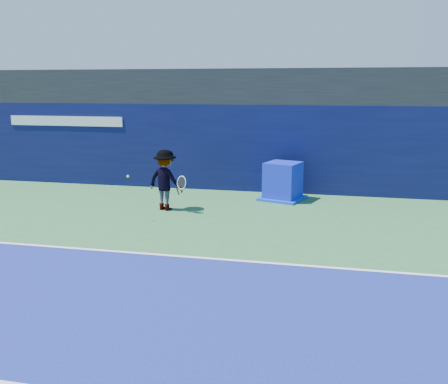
{
  "coord_description": "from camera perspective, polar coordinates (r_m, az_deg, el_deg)",
  "views": [
    {
      "loc": [
        2.7,
        -6.86,
        3.66
      ],
      "look_at": [
        0.05,
        5.2,
        1.0
      ],
      "focal_mm": 40.0,
      "sensor_mm": 36.0,
      "label": 1
    }
  ],
  "objects": [
    {
      "name": "baseline",
      "position": [
        10.86,
        -2.79,
        -7.51
      ],
      "size": [
        24.0,
        0.1,
        0.01
      ],
      "primitive_type": "cube",
      "color": "white",
      "rests_on": "ground"
    },
    {
      "name": "ground",
      "position": [
        8.24,
        -8.42,
        -14.38
      ],
      "size": [
        80.0,
        80.0,
        0.0
      ],
      "primitive_type": "plane",
      "color": "#2F693A",
      "rests_on": "ground"
    },
    {
      "name": "stadium_band",
      "position": [
        18.56,
        4.1,
        11.94
      ],
      "size": [
        36.0,
        3.0,
        1.2
      ],
      "primitive_type": "cube",
      "color": "black",
      "rests_on": "back_wall_assembly"
    },
    {
      "name": "tennis_player",
      "position": [
        14.87,
        -6.7,
        1.37
      ],
      "size": [
        1.41,
        1.0,
        1.8
      ],
      "color": "white",
      "rests_on": "ground"
    },
    {
      "name": "tennis_ball",
      "position": [
        13.65,
        -10.93,
        1.77
      ],
      "size": [
        0.07,
        0.07,
        0.07
      ],
      "color": "#D4EA1A",
      "rests_on": "ground"
    },
    {
      "name": "back_wall_assembly",
      "position": [
        17.71,
        3.52,
        5.13
      ],
      "size": [
        36.0,
        1.03,
        3.0
      ],
      "color": "#0A0E3B",
      "rests_on": "ground"
    },
    {
      "name": "equipment_cart",
      "position": [
        16.27,
        6.73,
        1.07
      ],
      "size": [
        1.59,
        1.59,
        1.22
      ],
      "color": "#0E1BC7",
      "rests_on": "ground"
    }
  ]
}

